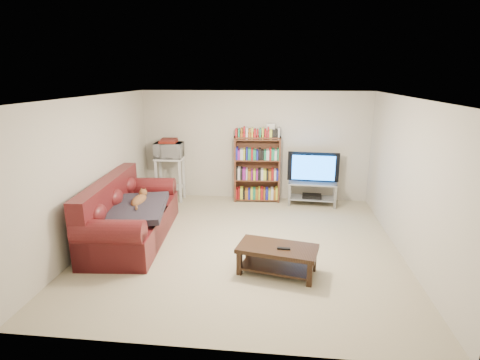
# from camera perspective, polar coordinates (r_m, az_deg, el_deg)

# --- Properties ---
(floor) EXTENTS (5.00, 5.00, 0.00)m
(floor) POSITION_cam_1_polar(r_m,az_deg,el_deg) (6.33, 0.52, -9.77)
(floor) COLOR #BAAE8A
(floor) RESTS_ON ground
(ceiling) EXTENTS (5.00, 5.00, 0.00)m
(ceiling) POSITION_cam_1_polar(r_m,az_deg,el_deg) (5.72, 0.58, 12.49)
(ceiling) COLOR white
(ceiling) RESTS_ON ground
(wall_back) EXTENTS (5.00, 0.00, 5.00)m
(wall_back) POSITION_cam_1_polar(r_m,az_deg,el_deg) (8.34, 2.25, 5.19)
(wall_back) COLOR beige
(wall_back) RESTS_ON ground
(wall_front) EXTENTS (5.00, 0.00, 5.00)m
(wall_front) POSITION_cam_1_polar(r_m,az_deg,el_deg) (3.57, -3.47, -9.53)
(wall_front) COLOR beige
(wall_front) RESTS_ON ground
(wall_left) EXTENTS (0.00, 5.00, 5.00)m
(wall_left) POSITION_cam_1_polar(r_m,az_deg,el_deg) (6.63, -21.50, 1.34)
(wall_left) COLOR beige
(wall_left) RESTS_ON ground
(wall_right) EXTENTS (0.00, 5.00, 5.00)m
(wall_right) POSITION_cam_1_polar(r_m,az_deg,el_deg) (6.19, 24.22, 0.08)
(wall_right) COLOR beige
(wall_right) RESTS_ON ground
(sofa) EXTENTS (1.26, 2.54, 1.05)m
(sofa) POSITION_cam_1_polar(r_m,az_deg,el_deg) (6.71, -16.71, -5.61)
(sofa) COLOR #581618
(sofa) RESTS_ON floor
(blanket) EXTENTS (1.14, 1.37, 0.20)m
(blanket) POSITION_cam_1_polar(r_m,az_deg,el_deg) (6.42, -15.65, -4.20)
(blanket) COLOR #29242E
(blanket) RESTS_ON sofa
(cat) EXTENTS (0.32, 0.69, 0.20)m
(cat) POSITION_cam_1_polar(r_m,az_deg,el_deg) (6.60, -15.14, -3.06)
(cat) COLOR brown
(cat) RESTS_ON sofa
(coffee_table) EXTENTS (1.19, 0.77, 0.40)m
(coffee_table) POSITION_cam_1_polar(r_m,az_deg,el_deg) (5.40, 5.70, -11.25)
(coffee_table) COLOR black
(coffee_table) RESTS_ON floor
(remote) EXTENTS (0.18, 0.06, 0.02)m
(remote) POSITION_cam_1_polar(r_m,az_deg,el_deg) (5.28, 6.70, -10.33)
(remote) COLOR black
(remote) RESTS_ON coffee_table
(tv_stand) EXTENTS (1.04, 0.52, 0.51)m
(tv_stand) POSITION_cam_1_polar(r_m,az_deg,el_deg) (8.21, 10.93, -1.41)
(tv_stand) COLOR #999EA3
(tv_stand) RESTS_ON floor
(television) EXTENTS (1.10, 0.22, 0.63)m
(television) POSITION_cam_1_polar(r_m,az_deg,el_deg) (8.09, 11.10, 1.83)
(television) COLOR black
(television) RESTS_ON tv_stand
(dvd_player) EXTENTS (0.42, 0.31, 0.06)m
(dvd_player) POSITION_cam_1_polar(r_m,az_deg,el_deg) (8.26, 10.88, -2.43)
(dvd_player) COLOR black
(dvd_player) RESTS_ON tv_stand
(bookshelf) EXTENTS (1.02, 0.37, 1.45)m
(bookshelf) POSITION_cam_1_polar(r_m,az_deg,el_deg) (8.24, 2.62, 1.81)
(bookshelf) COLOR #542E1D
(bookshelf) RESTS_ON floor
(shelf_clutter) EXTENTS (0.74, 0.26, 0.28)m
(shelf_clutter) POSITION_cam_1_polar(r_m,az_deg,el_deg) (8.10, 3.39, 7.36)
(shelf_clutter) COLOR silver
(shelf_clutter) RESTS_ON bookshelf
(microwave_stand) EXTENTS (0.62, 0.47, 0.97)m
(microwave_stand) POSITION_cam_1_polar(r_m,az_deg,el_deg) (8.45, -10.61, 1.05)
(microwave_stand) COLOR silver
(microwave_stand) RESTS_ON floor
(microwave) EXTENTS (0.61, 0.43, 0.33)m
(microwave) POSITION_cam_1_polar(r_m,az_deg,el_deg) (8.34, -10.79, 4.48)
(microwave) COLOR silver
(microwave) RESTS_ON microwave_stand
(game_boxes) EXTENTS (0.37, 0.32, 0.05)m
(game_boxes) POSITION_cam_1_polar(r_m,az_deg,el_deg) (8.31, -10.85, 5.77)
(game_boxes) COLOR maroon
(game_boxes) RESTS_ON microwave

